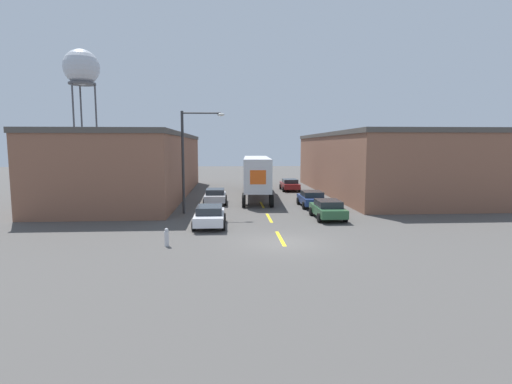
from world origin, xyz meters
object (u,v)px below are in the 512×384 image
Objects in this scene: parked_car_right_far at (290,184)px; street_lamp at (189,153)px; fire_hydrant at (167,237)px; water_tower at (81,69)px; parked_car_left_near at (210,215)px; parked_car_right_mid at (312,198)px; parked_car_left_far at (215,196)px; parked_car_right_near at (328,209)px; semi_truck at (256,173)px.

parked_car_right_far is 0.56× the size of street_lamp.
water_tower is at bearing 113.27° from fire_hydrant.
parked_car_left_near reaches higher than fire_hydrant.
parked_car_right_far is 12.19m from parked_car_right_mid.
parked_car_right_mid is (8.07, -2.33, 0.00)m from parked_car_left_far.
parked_car_right_near is at bearing -53.18° from water_tower.
semi_truck is 6.19m from parked_car_left_far.
parked_car_right_near is 0.56× the size of street_lamp.
parked_car_right_far is 26.68m from fire_hydrant.
water_tower is 2.70× the size of street_lamp.
parked_car_left_far is at bearing 135.73° from parked_car_right_near.
street_lamp reaches higher than parked_car_right_mid.
parked_car_right_mid is (0.00, -12.19, 0.00)m from parked_car_right_far.
street_lamp is at bearing -61.29° from water_tower.
parked_car_left_near is (-3.89, -14.54, -1.70)m from semi_truck.
street_lamp is (20.74, -37.86, -12.90)m from water_tower.
parked_car_right_far is at bearing 50.70° from parked_car_left_far.
parked_car_left_near is at bearing 68.43° from fire_hydrant.
parked_car_right_far is at bearing 56.35° from street_lamp.
semi_truck is at bearing 108.64° from parked_car_right_near.
parked_car_left_far is (-8.07, -9.85, 0.00)m from parked_car_right_far.
fire_hydrant is at bearing -66.73° from water_tower.
parked_car_right_far is at bearing 67.92° from parked_car_left_near.
parked_car_right_mid is (8.07, 7.70, 0.00)m from parked_car_left_near.
parked_car_left_near is 51.32m from water_tower.
parked_car_left_far and parked_car_right_mid have the same top height.
parked_car_right_mid is 49.59m from water_tower.
parked_car_right_mid is at bearing 14.64° from street_lamp.
parked_car_left_near is 1.00× the size of parked_car_left_far.
street_lamp is (-5.65, -9.41, 2.10)m from semi_truck.
semi_truck is at bearing -47.16° from water_tower.
street_lamp is (-9.82, 2.96, 3.80)m from parked_car_right_near.
parked_car_right_mid is at bearing -90.00° from parked_car_right_far.
parked_car_right_near is 53.67m from water_tower.
street_lamp reaches higher than parked_car_right_near.
parked_car_right_mid is (4.17, -6.84, -1.70)m from semi_truck.
water_tower is (-26.39, 28.46, 15.00)m from semi_truck.
parked_car_left_near is at bearing -136.33° from parked_car_right_mid.
parked_car_left_far is 0.56× the size of street_lamp.
parked_car_right_near is 4.60× the size of fire_hydrant.
street_lamp reaches higher than parked_car_right_far.
parked_car_right_far is (8.07, 19.89, 0.00)m from parked_car_left_near.
parked_car_left_far is at bearing 82.65° from fire_hydrant.
parked_car_right_far and parked_car_right_mid have the same top height.
street_lamp is at bearing 163.21° from parked_car_right_near.
parked_car_right_near is 1.00× the size of parked_car_right_far.
parked_car_right_near is at bearing 15.06° from parked_car_left_near.
water_tower is at bearing 126.82° from parked_car_right_near.
parked_car_right_near and parked_car_right_mid have the same top height.
fire_hydrant is (-9.99, -12.55, -0.24)m from parked_car_right_mid.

